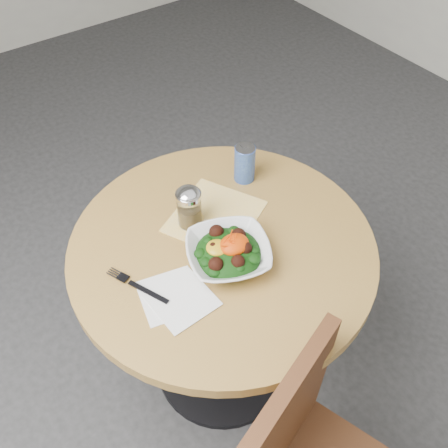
% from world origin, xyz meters
% --- Properties ---
extents(ground, '(6.00, 6.00, 0.00)m').
position_xyz_m(ground, '(0.00, 0.00, 0.00)').
color(ground, '#2A2A2D').
rests_on(ground, ground).
extents(table, '(0.90, 0.90, 0.75)m').
position_xyz_m(table, '(0.00, 0.00, 0.55)').
color(table, black).
rests_on(table, ground).
extents(cloth_napkin, '(0.34, 0.33, 0.00)m').
position_xyz_m(cloth_napkin, '(0.04, 0.10, 0.75)').
color(cloth_napkin, '#FBAE0D').
rests_on(cloth_napkin, table).
extents(paper_napkins, '(0.19, 0.21, 0.00)m').
position_xyz_m(paper_napkins, '(-0.21, -0.08, 0.75)').
color(paper_napkins, silver).
rests_on(paper_napkins, table).
extents(salad_bowl, '(0.30, 0.30, 0.09)m').
position_xyz_m(salad_bowl, '(-0.02, -0.06, 0.78)').
color(salad_bowl, silver).
rests_on(salad_bowl, table).
extents(fork, '(0.10, 0.19, 0.00)m').
position_xyz_m(fork, '(-0.28, 0.01, 0.76)').
color(fork, black).
rests_on(fork, table).
extents(spice_shaker, '(0.08, 0.08, 0.14)m').
position_xyz_m(spice_shaker, '(-0.03, 0.12, 0.82)').
color(spice_shaker, silver).
rests_on(spice_shaker, table).
extents(beverage_can, '(0.07, 0.07, 0.13)m').
position_xyz_m(beverage_can, '(0.22, 0.19, 0.81)').
color(beverage_can, '#0D1995').
rests_on(beverage_can, table).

